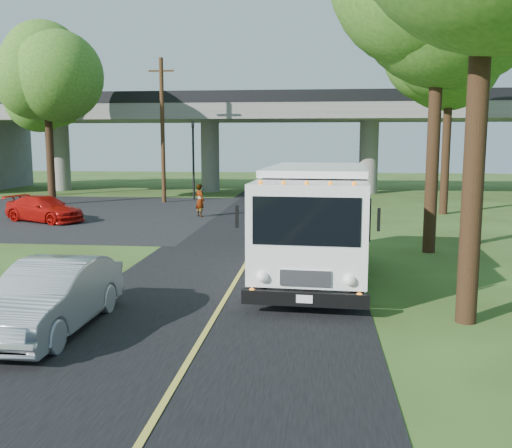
# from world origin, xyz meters

# --- Properties ---
(ground) EXTENTS (120.00, 120.00, 0.00)m
(ground) POSITION_xyz_m (0.00, 0.00, 0.00)
(ground) COLOR #334418
(ground) RESTS_ON ground
(road) EXTENTS (7.00, 90.00, 0.02)m
(road) POSITION_xyz_m (0.00, 10.00, 0.01)
(road) COLOR black
(road) RESTS_ON ground
(parking_lot) EXTENTS (16.00, 18.00, 0.01)m
(parking_lot) POSITION_xyz_m (-11.00, 18.00, 0.01)
(parking_lot) COLOR black
(parking_lot) RESTS_ON ground
(lane_line) EXTENTS (0.12, 90.00, 0.01)m
(lane_line) POSITION_xyz_m (0.00, 10.00, 0.03)
(lane_line) COLOR gold
(lane_line) RESTS_ON road
(overpass) EXTENTS (54.00, 10.00, 7.30)m
(overpass) POSITION_xyz_m (0.00, 32.00, 4.56)
(overpass) COLOR slate
(overpass) RESTS_ON ground
(traffic_signal) EXTENTS (0.18, 0.22, 5.20)m
(traffic_signal) POSITION_xyz_m (-6.00, 26.00, 3.20)
(traffic_signal) COLOR black
(traffic_signal) RESTS_ON ground
(utility_pole) EXTENTS (1.60, 0.26, 9.00)m
(utility_pole) POSITION_xyz_m (-7.50, 24.00, 4.59)
(utility_pole) COLOR #472D19
(utility_pole) RESTS_ON ground
(tree_right_far) EXTENTS (5.77, 5.67, 10.99)m
(tree_right_far) POSITION_xyz_m (9.21, 19.84, 8.30)
(tree_right_far) COLOR #382314
(tree_right_far) RESTS_ON ground
(tree_left_lot) EXTENTS (5.60, 5.50, 10.50)m
(tree_left_lot) POSITION_xyz_m (-13.79, 21.84, 7.90)
(tree_left_lot) COLOR #382314
(tree_left_lot) RESTS_ON ground
(tree_left_far) EXTENTS (5.26, 5.16, 9.89)m
(tree_left_far) POSITION_xyz_m (-16.79, 27.84, 7.45)
(tree_left_far) COLOR #382314
(tree_left_far) RESTS_ON ground
(step_van) EXTENTS (3.21, 7.73, 3.19)m
(step_van) POSITION_xyz_m (2.20, 4.63, 1.73)
(step_van) COLOR white
(step_van) RESTS_ON ground
(red_sedan) EXTENTS (4.65, 3.31, 1.25)m
(red_sedan) POSITION_xyz_m (-10.99, 14.87, 0.63)
(red_sedan) COLOR #B7100B
(red_sedan) RESTS_ON ground
(silver_sedan) EXTENTS (1.56, 4.42, 1.45)m
(silver_sedan) POSITION_xyz_m (-3.20, -0.50, 0.73)
(silver_sedan) COLOR #9BA0A4
(silver_sedan) RESTS_ON ground
(pedestrian) EXTENTS (0.73, 0.73, 1.71)m
(pedestrian) POSITION_xyz_m (-3.80, 17.42, 0.86)
(pedestrian) COLOR gray
(pedestrian) RESTS_ON ground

